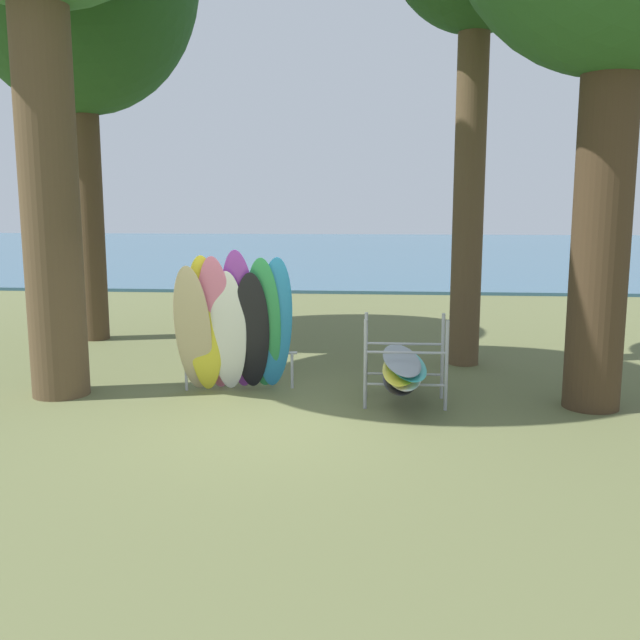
{
  "coord_description": "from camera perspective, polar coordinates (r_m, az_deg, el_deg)",
  "views": [
    {
      "loc": [
        1.45,
        -9.02,
        2.86
      ],
      "look_at": [
        0.65,
        1.4,
        1.1
      ],
      "focal_mm": 40.43,
      "sensor_mm": 36.0,
      "label": 1
    }
  ],
  "objects": [
    {
      "name": "lake_water",
      "position": [
        39.87,
        2.35,
        5.5
      ],
      "size": [
        80.0,
        36.0,
        0.1
      ],
      "primitive_type": "cube",
      "color": "#38607A",
      "rests_on": "ground"
    },
    {
      "name": "leaning_board_pile",
      "position": [
        10.53,
        -6.81,
        -0.59
      ],
      "size": [
        1.82,
        1.32,
        2.19
      ],
      "color": "#C6B289",
      "rests_on": "ground"
    },
    {
      "name": "ground_plane",
      "position": [
        9.57,
        -4.55,
        -7.86
      ],
      "size": [
        80.0,
        80.0,
        0.0
      ],
      "primitive_type": "plane",
      "color": "#60663D"
    },
    {
      "name": "board_storage_rack",
      "position": [
        10.21,
        6.56,
        -3.74
      ],
      "size": [
        1.15,
        2.13,
        1.25
      ],
      "color": "#9EA0A5",
      "rests_on": "ground"
    }
  ]
}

